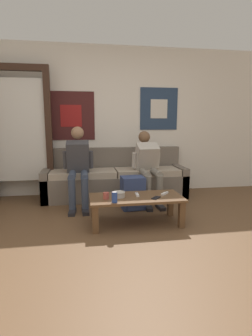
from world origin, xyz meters
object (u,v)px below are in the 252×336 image
object	(u,v)px
coffee_table	(136,201)
pillar_candle	(106,196)
couch	(115,180)
cell_phone	(156,198)
game_controller_near_left	(165,193)
person_seated_teen	(148,163)
backpack	(133,194)
person_seated_adult	(78,163)
ceramic_bowl	(119,194)
game_controller_near_right	(137,195)
drink_can_blue	(114,197)

from	to	relation	value
coffee_table	pillar_candle	size ratio (longest dim) A/B	12.40
couch	cell_phone	xyz separation A→B (m)	(0.34, -1.37, 0.07)
pillar_candle	game_controller_near_left	size ratio (longest dim) A/B	0.73
person_seated_teen	cell_phone	bearing A→B (deg)	-98.38
pillar_candle	game_controller_near_left	world-z (taller)	pillar_candle
backpack	pillar_candle	xyz separation A→B (m)	(-0.44, -0.61, 0.16)
backpack	person_seated_adult	bearing A→B (deg)	156.42
person_seated_adult	ceramic_bowl	size ratio (longest dim) A/B	7.83
person_seated_teen	game_controller_near_right	xyz separation A→B (m)	(-0.36, -0.91, -0.25)
person_seated_teen	couch	bearing A→B (deg)	147.69
person_seated_teen	game_controller_near_left	size ratio (longest dim) A/B	8.87
person_seated_teen	cell_phone	xyz separation A→B (m)	(-0.16, -1.06, -0.26)
game_controller_near_right	coffee_table	bearing A→B (deg)	-113.77
person_seated_adult	pillar_candle	distance (m)	1.04
person_seated_teen	drink_can_blue	size ratio (longest dim) A/B	9.02
drink_can_blue	couch	bearing A→B (deg)	82.87
person_seated_teen	ceramic_bowl	xyz separation A→B (m)	(-0.59, -0.94, -0.23)
coffee_table	person_seated_teen	world-z (taller)	person_seated_teen
game_controller_near_right	couch	bearing A→B (deg)	96.20
game_controller_near_left	game_controller_near_right	size ratio (longest dim) A/B	0.87
couch	game_controller_near_left	size ratio (longest dim) A/B	18.91
backpack	game_controller_near_right	world-z (taller)	backpack
coffee_table	game_controller_near_right	world-z (taller)	game_controller_near_right
coffee_table	person_seated_teen	xyz separation A→B (m)	(0.38, 0.95, 0.32)
person_seated_teen	game_controller_near_right	distance (m)	1.01
couch	person_seated_adult	size ratio (longest dim) A/B	1.99
backpack	pillar_candle	world-z (taller)	backpack
coffee_table	person_seated_adult	world-z (taller)	person_seated_adult
person_seated_adult	game_controller_near_right	size ratio (longest dim) A/B	8.22
couch	ceramic_bowl	size ratio (longest dim) A/B	15.59
coffee_table	backpack	world-z (taller)	backpack
game_controller_near_left	cell_phone	xyz separation A→B (m)	(-0.16, -0.15, -0.01)
person_seated_adult	backpack	xyz separation A→B (m)	(0.79, -0.34, -0.42)
drink_can_blue	game_controller_near_left	xyz separation A→B (m)	(0.68, 0.24, -0.05)
drink_can_blue	cell_phone	xyz separation A→B (m)	(0.52, 0.09, -0.06)
ceramic_bowl	drink_can_blue	distance (m)	0.22
coffee_table	cell_phone	bearing A→B (deg)	-25.94
couch	coffee_table	xyz separation A→B (m)	(0.11, -1.26, 0.01)
couch	ceramic_bowl	world-z (taller)	couch
person_seated_adult	backpack	bearing A→B (deg)	-23.58
pillar_candle	backpack	bearing A→B (deg)	53.99
drink_can_blue	game_controller_near_left	bearing A→B (deg)	19.28
backpack	game_controller_near_left	bearing A→B (deg)	-59.09
coffee_table	pillar_candle	bearing A→B (deg)	-173.85
couch	drink_can_blue	bearing A→B (deg)	-97.13
person_seated_teen	backpack	distance (m)	0.63
backpack	game_controller_near_left	distance (m)	0.63
ceramic_bowl	drink_can_blue	world-z (taller)	drink_can_blue
pillar_candle	person_seated_adult	bearing A→B (deg)	109.68
person_seated_teen	game_controller_near_left	bearing A→B (deg)	-89.84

